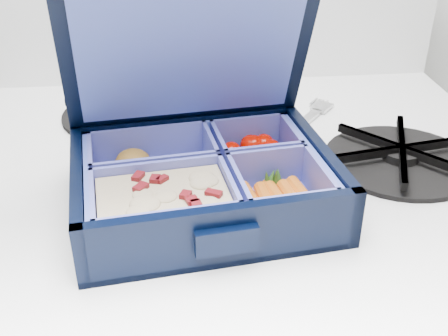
{
  "coord_description": "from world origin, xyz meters",
  "views": [
    {
      "loc": [
        -0.26,
        1.16,
        1.22
      ],
      "look_at": [
        -0.22,
        1.6,
        0.96
      ],
      "focal_mm": 45.0,
      "sensor_mm": 36.0,
      "label": 1
    }
  ],
  "objects": [
    {
      "name": "fork",
      "position": [
        -0.12,
        1.74,
        0.93
      ],
      "size": [
        0.13,
        0.16,
        0.01
      ],
      "primitive_type": null,
      "rotation": [
        0.0,
        0.0,
        -0.67
      ],
      "color": "#B4B4B4",
      "rests_on": "stove"
    },
    {
      "name": "burner_grate_rear",
      "position": [
        -0.32,
        1.81,
        0.94
      ],
      "size": [
        0.18,
        0.18,
        0.02
      ],
      "primitive_type": "cylinder",
      "rotation": [
        0.0,
        0.0,
        -0.23
      ],
      "color": "black",
      "rests_on": "stove"
    },
    {
      "name": "burner_grate",
      "position": [
        -0.02,
        1.66,
        0.94
      ],
      "size": [
        0.19,
        0.19,
        0.02
      ],
      "primitive_type": "cylinder",
      "rotation": [
        0.0,
        0.0,
        0.19
      ],
      "color": "black",
      "rests_on": "stove"
    },
    {
      "name": "bento_box",
      "position": [
        -0.24,
        1.59,
        0.96
      ],
      "size": [
        0.25,
        0.21,
        0.06
      ],
      "primitive_type": null,
      "rotation": [
        0.0,
        0.0,
        0.13
      ],
      "color": "black",
      "rests_on": "stove"
    }
  ]
}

